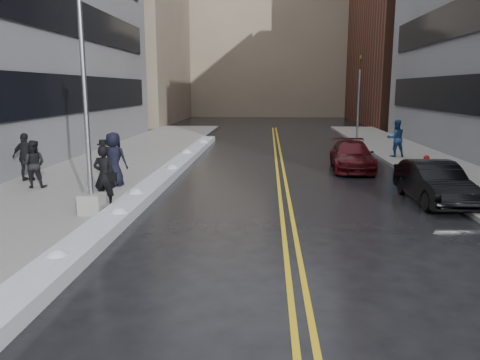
# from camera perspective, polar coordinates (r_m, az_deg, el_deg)

# --- Properties ---
(ground) EXTENTS (160.00, 160.00, 0.00)m
(ground) POSITION_cam_1_polar(r_m,az_deg,el_deg) (11.95, -5.93, -7.55)
(ground) COLOR black
(ground) RESTS_ON ground
(sidewalk_west) EXTENTS (5.50, 50.00, 0.15)m
(sidewalk_west) POSITION_cam_1_polar(r_m,az_deg,el_deg) (22.82, -16.20, 1.25)
(sidewalk_west) COLOR gray
(sidewalk_west) RESTS_ON ground
(sidewalk_east) EXTENTS (4.00, 50.00, 0.15)m
(sidewalk_east) POSITION_cam_1_polar(r_m,az_deg,el_deg) (22.97, 24.04, 0.78)
(sidewalk_east) COLOR gray
(sidewalk_east) RESTS_ON ground
(lane_line_left) EXTENTS (0.12, 50.00, 0.01)m
(lane_line_left) POSITION_cam_1_polar(r_m,az_deg,el_deg) (21.51, 4.59, 0.89)
(lane_line_left) COLOR gold
(lane_line_left) RESTS_ON ground
(lane_line_right) EXTENTS (0.12, 50.00, 0.01)m
(lane_line_right) POSITION_cam_1_polar(r_m,az_deg,el_deg) (21.52, 5.39, 0.88)
(lane_line_right) COLOR gold
(lane_line_right) RESTS_ON ground
(snow_ridge) EXTENTS (0.90, 30.00, 0.34)m
(snow_ridge) POSITION_cam_1_polar(r_m,az_deg,el_deg) (19.99, -9.18, 0.48)
(snow_ridge) COLOR silver
(snow_ridge) RESTS_ON ground
(building_west_far) EXTENTS (14.00, 22.00, 18.00)m
(building_west_far) POSITION_cam_1_polar(r_m,az_deg,el_deg) (58.08, -14.58, 15.91)
(building_west_far) COLOR gray
(building_west_far) RESTS_ON ground
(building_far) EXTENTS (36.00, 16.00, 22.00)m
(building_far) POSITION_cam_1_polar(r_m,az_deg,el_deg) (71.53, 3.66, 16.87)
(building_far) COLOR gray
(building_far) RESTS_ON ground
(lamppost) EXTENTS (0.65, 0.65, 7.62)m
(lamppost) POSITION_cam_1_polar(r_m,az_deg,el_deg) (14.21, -18.11, 5.40)
(lamppost) COLOR gray
(lamppost) RESTS_ON sidewalk_west
(fire_hydrant) EXTENTS (0.26, 0.26, 0.73)m
(fire_hydrant) POSITION_cam_1_polar(r_m,az_deg,el_deg) (22.57, 21.76, 2.01)
(fire_hydrant) COLOR maroon
(fire_hydrant) RESTS_ON sidewalk_east
(traffic_signal) EXTENTS (0.16, 0.20, 6.00)m
(traffic_signal) POSITION_cam_1_polar(r_m,az_deg,el_deg) (35.78, 14.30, 10.13)
(traffic_signal) COLOR gray
(traffic_signal) RESTS_ON sidewalk_east
(pedestrian_fedora) EXTENTS (0.75, 0.53, 1.95)m
(pedestrian_fedora) POSITION_cam_1_polar(r_m,az_deg,el_deg) (15.22, -16.19, 0.49)
(pedestrian_fedora) COLOR black
(pedestrian_fedora) RESTS_ON sidewalk_west
(pedestrian_b) EXTENTS (0.94, 0.77, 1.78)m
(pedestrian_b) POSITION_cam_1_polar(r_m,az_deg,el_deg) (19.05, -23.85, 1.80)
(pedestrian_b) COLOR black
(pedestrian_b) RESTS_ON sidewalk_west
(pedestrian_c) EXTENTS (1.09, 0.80, 2.05)m
(pedestrian_c) POSITION_cam_1_polar(r_m,az_deg,el_deg) (18.37, -15.11, 2.47)
(pedestrian_c) COLOR black
(pedestrian_c) RESTS_ON sidewalk_west
(pedestrian_d) EXTENTS (1.16, 0.54, 1.93)m
(pedestrian_d) POSITION_cam_1_polar(r_m,az_deg,el_deg) (20.52, -24.62, 2.55)
(pedestrian_d) COLOR black
(pedestrian_d) RESTS_ON sidewalk_west
(pedestrian_east) EXTENTS (1.06, 0.87, 2.00)m
(pedestrian_east) POSITION_cam_1_polar(r_m,az_deg,el_deg) (26.83, 18.46, 4.86)
(pedestrian_east) COLOR navy
(pedestrian_east) RESTS_ON sidewalk_east
(car_black) EXTENTS (1.67, 4.29, 1.39)m
(car_black) POSITION_cam_1_polar(r_m,az_deg,el_deg) (17.03, 22.58, -0.29)
(car_black) COLOR black
(car_black) RESTS_ON ground
(car_maroon) EXTENTS (2.15, 4.72, 1.34)m
(car_maroon) POSITION_cam_1_polar(r_m,az_deg,el_deg) (22.82, 13.48, 2.90)
(car_maroon) COLOR #440A0F
(car_maroon) RESTS_ON ground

